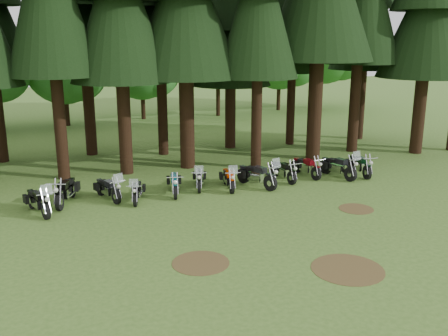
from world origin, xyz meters
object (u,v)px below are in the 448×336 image
(motorcycle_6, at_px, (229,179))
(motorcycle_9, at_px, (306,167))
(motorcycle_5, at_px, (199,179))
(motorcycle_8, at_px, (283,171))
(motorcycle_0, at_px, (38,202))
(motorcycle_2, at_px, (108,189))
(motorcycle_1, at_px, (66,192))
(motorcycle_7, at_px, (257,176))
(motorcycle_3, at_px, (137,192))
(motorcycle_4, at_px, (174,184))
(motorcycle_11, at_px, (359,166))
(motorcycle_10, at_px, (338,167))

(motorcycle_6, distance_m, motorcycle_9, 4.44)
(motorcycle_5, bearing_deg, motorcycle_8, 15.80)
(motorcycle_0, bearing_deg, motorcycle_2, -1.48)
(motorcycle_1, bearing_deg, motorcycle_7, 16.09)
(motorcycle_8, bearing_deg, motorcycle_6, -178.15)
(motorcycle_0, relative_size, motorcycle_3, 1.17)
(motorcycle_1, distance_m, motorcycle_3, 2.95)
(motorcycle_0, height_order, motorcycle_2, motorcycle_0)
(motorcycle_0, relative_size, motorcycle_9, 1.02)
(motorcycle_7, bearing_deg, motorcycle_0, 159.98)
(motorcycle_3, distance_m, motorcycle_7, 5.63)
(motorcycle_4, xyz_separation_m, motorcycle_11, (9.58, -0.27, 0.03))
(motorcycle_4, distance_m, motorcycle_8, 5.51)
(motorcycle_5, bearing_deg, motorcycle_1, -160.67)
(motorcycle_5, relative_size, motorcycle_8, 0.95)
(motorcycle_9, distance_m, motorcycle_10, 1.56)
(motorcycle_1, height_order, motorcycle_2, motorcycle_2)
(motorcycle_9, bearing_deg, motorcycle_2, 174.01)
(motorcycle_10, bearing_deg, motorcycle_3, 168.89)
(motorcycle_9, bearing_deg, motorcycle_3, 178.52)
(motorcycle_2, distance_m, motorcycle_7, 6.76)
(motorcycle_2, xyz_separation_m, motorcycle_6, (5.41, -0.37, -0.00))
(motorcycle_0, bearing_deg, motorcycle_6, -14.66)
(motorcycle_6, height_order, motorcycle_8, motorcycle_6)
(motorcycle_3, relative_size, motorcycle_9, 0.87)
(motorcycle_0, height_order, motorcycle_9, motorcycle_0)
(motorcycle_0, relative_size, motorcycle_11, 0.99)
(motorcycle_5, distance_m, motorcycle_6, 1.35)
(motorcycle_0, height_order, motorcycle_8, motorcycle_0)
(motorcycle_0, distance_m, motorcycle_9, 12.68)
(motorcycle_5, bearing_deg, motorcycle_4, -143.44)
(motorcycle_1, relative_size, motorcycle_7, 0.97)
(motorcycle_5, height_order, motorcycle_11, motorcycle_5)
(motorcycle_8, distance_m, motorcycle_11, 4.09)
(motorcycle_1, height_order, motorcycle_8, motorcycle_1)
(motorcycle_9, bearing_deg, motorcycle_5, 173.12)
(motorcycle_6, relative_size, motorcycle_11, 0.94)
(motorcycle_7, height_order, motorcycle_11, motorcycle_7)
(motorcycle_2, relative_size, motorcycle_8, 0.98)
(motorcycle_1, bearing_deg, motorcycle_0, -118.56)
(motorcycle_3, bearing_deg, motorcycle_9, 23.85)
(motorcycle_2, height_order, motorcycle_10, motorcycle_10)
(motorcycle_5, relative_size, motorcycle_11, 0.90)
(motorcycle_3, bearing_deg, motorcycle_10, 18.87)
(motorcycle_5, bearing_deg, motorcycle_3, -145.88)
(motorcycle_2, distance_m, motorcycle_11, 12.46)
(motorcycle_2, bearing_deg, motorcycle_5, -15.43)
(motorcycle_9, bearing_deg, motorcycle_11, -22.45)
(motorcycle_6, xyz_separation_m, motorcycle_10, (5.78, -0.16, 0.06))
(motorcycle_4, bearing_deg, motorcycle_10, 11.03)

